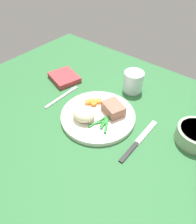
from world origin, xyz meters
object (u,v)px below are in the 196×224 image
Objects in this scene: fork at (62,97)px; napkin at (64,77)px; meat_portion at (113,108)px; water_glass at (133,83)px; dinner_plate at (98,116)px; knife at (138,141)px; salad_bowl at (196,134)px.

napkin is (-7.85, 8.94, 0.87)cm from fork.
meat_portion is 29.64cm from napkin.
water_glass reaches higher than meat_portion.
meat_portion reaches higher than dinner_plate.
meat_portion is (3.44, 4.02, 2.58)cm from dinner_plate.
water_glass is at bearing 99.55° from meat_portion.
knife is 17.44cm from salad_bowl.
dinner_plate is at bearing -91.64° from water_glass.
water_glass reaches higher than knife.
salad_bowl is (25.89, 7.15, -0.67)cm from meat_portion.
salad_bowl reaches higher than knife.
dinner_plate is at bearing -1.76° from fork.
dinner_plate is 2.13× the size of napkin.
water_glass reaches higher than napkin.
knife is 26.68cm from water_glass.
fork is 48.64cm from salad_bowl.
salad_bowl is (29.34, 11.17, 1.91)cm from dinner_plate.
dinner_plate is 1.24× the size of knife.
knife is 1.75× the size of salad_bowl.
water_glass is at bearing 24.96° from napkin.
dinner_plate is 1.54× the size of fork.
napkin is (-55.07, -2.49, -1.64)cm from salad_bowl.
fork is 1.41× the size of salad_bowl.
knife is at bearing -12.01° from napkin.
salad_bowl is at bearing 2.59° from napkin.
water_glass is 30.36cm from salad_bowl.
dinner_plate is at bearing -159.15° from salad_bowl.
water_glass is at bearing 88.36° from dinner_plate.
fork is at bearing -168.66° from meat_portion.
salad_bowl is (28.74, -9.77, -0.72)cm from water_glass.
dinner_plate is 31.45cm from salad_bowl.
fork is 11.93cm from napkin.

